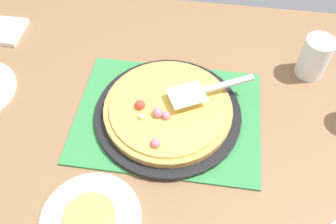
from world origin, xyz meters
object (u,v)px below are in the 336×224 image
at_px(cup_far, 315,57).
at_px(served_slice_left, 90,217).
at_px(pizza_pan, 168,114).
at_px(plate_near_left, 91,219).
at_px(pizza, 168,109).
at_px(napkin_stack, 4,31).
at_px(pizza_server, 204,90).

bearing_deg(cup_far, served_slice_left, 45.54).
relative_size(pizza_pan, plate_near_left, 1.73).
xyz_separation_m(pizza_pan, pizza, (0.00, 0.00, 0.02)).
xyz_separation_m(cup_far, napkin_stack, (0.94, -0.04, -0.05)).
height_order(pizza_pan, plate_near_left, pizza_pan).
xyz_separation_m(served_slice_left, pizza_server, (-0.21, -0.34, 0.05)).
xyz_separation_m(pizza_server, napkin_stack, (0.65, -0.21, -0.06)).
distance_m(served_slice_left, pizza_server, 0.41).
height_order(pizza_pan, pizza_server, pizza_server).
xyz_separation_m(plate_near_left, served_slice_left, (0.00, 0.00, 0.01)).
bearing_deg(napkin_stack, pizza, 155.63).
xyz_separation_m(pizza_pan, plate_near_left, (0.13, 0.30, -0.01)).
distance_m(pizza_pan, napkin_stack, 0.62).
bearing_deg(plate_near_left, napkin_stack, -51.80).
bearing_deg(pizza_pan, served_slice_left, 67.22).
bearing_deg(pizza_pan, pizza, 50.92).
relative_size(served_slice_left, pizza_server, 0.49).
bearing_deg(pizza_server, plate_near_left, 58.31).
bearing_deg(pizza, served_slice_left, 67.28).
height_order(pizza, plate_near_left, pizza).
height_order(pizza, served_slice_left, pizza).
height_order(pizza, cup_far, cup_far).
bearing_deg(napkin_stack, pizza_pan, 155.72).
relative_size(pizza_pan, pizza, 1.15).
distance_m(pizza_pan, pizza_server, 0.11).
xyz_separation_m(pizza, napkin_stack, (0.56, -0.25, -0.03)).
bearing_deg(served_slice_left, pizza_pan, -112.78).
bearing_deg(plate_near_left, pizza_server, -121.69).
bearing_deg(cup_far, pizza_server, 30.22).
xyz_separation_m(pizza, plate_near_left, (0.13, 0.30, -0.03)).
distance_m(pizza_pan, plate_near_left, 0.33).
relative_size(pizza, plate_near_left, 1.50).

